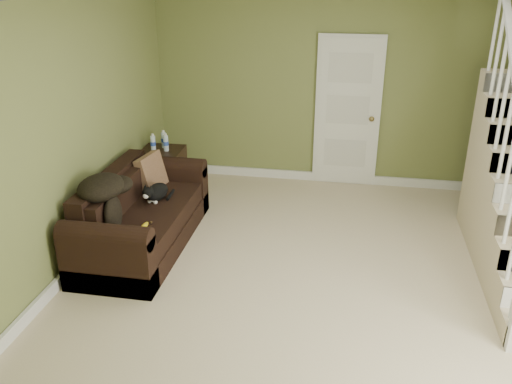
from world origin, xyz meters
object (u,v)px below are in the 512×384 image
at_px(cat, 156,193).
at_px(banana, 144,226).
at_px(side_table, 163,172).
at_px(sofa, 140,219).

xyz_separation_m(cat, banana, (0.11, -0.67, -0.07)).
bearing_deg(cat, side_table, 117.60).
relative_size(sofa, side_table, 2.39).
height_order(sofa, side_table, side_table).
height_order(sofa, banana, sofa).
bearing_deg(sofa, banana, -62.39).
bearing_deg(banana, cat, 100.23).
relative_size(sofa, banana, 11.35).
xyz_separation_m(side_table, cat, (0.33, -1.13, 0.21)).
height_order(side_table, banana, side_table).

